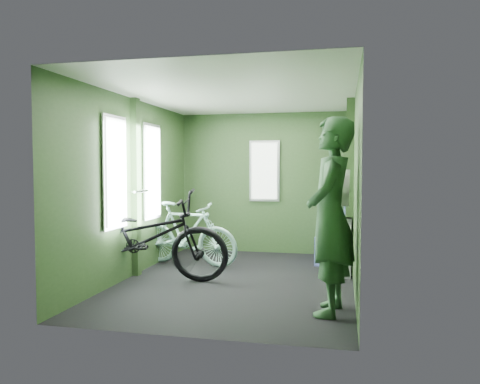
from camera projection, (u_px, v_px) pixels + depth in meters
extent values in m
plane|color=black|center=(238.00, 280.00, 5.83)|extent=(4.00, 4.00, 0.00)
cube|color=silver|center=(238.00, 94.00, 5.71)|extent=(2.80, 4.00, 0.02)
cube|color=#2B4721|center=(265.00, 183.00, 7.72)|extent=(2.80, 0.02, 2.30)
cube|color=#2B4721|center=(185.00, 199.00, 3.82)|extent=(2.80, 0.02, 2.30)
cube|color=#2B4721|center=(133.00, 187.00, 6.07)|extent=(0.02, 4.00, 2.30)
cube|color=#2B4721|center=(355.00, 190.00, 5.47)|extent=(0.02, 4.00, 2.30)
cube|color=#2B4721|center=(136.00, 187.00, 6.06)|extent=(0.08, 0.12, 2.30)
cube|color=silver|center=(116.00, 172.00, 5.51)|extent=(0.02, 0.56, 1.34)
cube|color=silver|center=(153.00, 172.00, 6.59)|extent=(0.02, 0.56, 1.34)
cube|color=white|center=(116.00, 127.00, 5.48)|extent=(0.00, 0.12, 0.12)
cube|color=white|center=(153.00, 134.00, 6.56)|extent=(0.00, 0.12, 0.12)
cylinder|color=silver|center=(141.00, 191.00, 6.05)|extent=(0.03, 0.40, 0.03)
cube|color=#2B4721|center=(350.00, 187.00, 6.06)|extent=(0.10, 0.10, 2.30)
cube|color=white|center=(352.00, 135.00, 6.31)|extent=(0.02, 0.40, 0.50)
cube|color=silver|center=(264.00, 171.00, 7.67)|extent=(0.50, 0.02, 1.00)
imported|color=black|center=(145.00, 281.00, 5.78)|extent=(2.17, 1.09, 1.22)
imported|color=#89BEB0|center=(186.00, 266.00, 6.69)|extent=(1.64, 0.84, 1.00)
imported|color=#2F5633|center=(330.00, 216.00, 4.46)|extent=(0.51, 0.73, 1.89)
cube|color=silver|center=(334.00, 188.00, 4.74)|extent=(0.31, 0.17, 0.37)
cube|color=gray|center=(342.00, 247.00, 6.06)|extent=(0.23, 0.32, 0.77)
cube|color=navy|center=(332.00, 248.00, 6.99)|extent=(0.49, 0.85, 0.41)
cube|color=navy|center=(347.00, 219.00, 6.93)|extent=(0.09, 0.83, 0.46)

